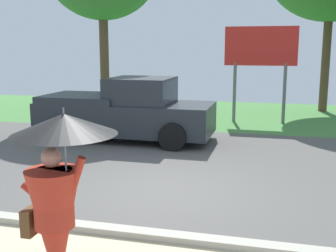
% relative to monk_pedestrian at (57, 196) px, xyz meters
% --- Properties ---
extents(ground_plane, '(40.00, 22.00, 0.20)m').
position_rel_monk_pedestrian_xyz_m(ground_plane, '(0.19, 6.54, -1.20)').
color(ground_plane, '#565451').
extents(monk_pedestrian, '(1.13, 1.12, 2.13)m').
position_rel_monk_pedestrian_xyz_m(monk_pedestrian, '(0.00, 0.00, 0.00)').
color(monk_pedestrian, '#B22D1E').
rests_on(monk_pedestrian, ground_plane).
extents(pickup_truck, '(5.20, 2.28, 1.88)m').
position_rel_monk_pedestrian_xyz_m(pickup_truck, '(-2.04, 7.83, -0.28)').
color(pickup_truck, '#23282D').
rests_on(pickup_truck, ground_plane).
extents(roadside_billboard, '(2.60, 0.12, 3.50)m').
position_rel_monk_pedestrian_xyz_m(roadside_billboard, '(1.69, 11.84, 1.40)').
color(roadside_billboard, slate).
rests_on(roadside_billboard, ground_plane).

